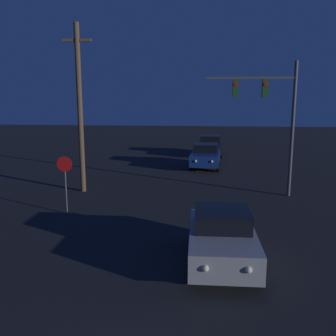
{
  "coord_description": "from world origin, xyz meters",
  "views": [
    {
      "loc": [
        1.4,
        -4.7,
        5.21
      ],
      "look_at": [
        0.0,
        10.6,
        2.22
      ],
      "focal_mm": 40.0,
      "sensor_mm": 36.0,
      "label": 1
    }
  ],
  "objects_px": {
    "stop_sign": "(65,175)",
    "utility_pole": "(80,107)",
    "car_far": "(210,146)",
    "car_near": "(222,238)",
    "traffic_signal_mast": "(272,109)",
    "car_mid": "(206,156)"
  },
  "relations": [
    {
      "from": "car_near",
      "to": "car_mid",
      "type": "xyz_separation_m",
      "value": [
        -0.39,
        15.91,
        0.0
      ]
    },
    {
      "from": "car_mid",
      "to": "car_far",
      "type": "xyz_separation_m",
      "value": [
        0.44,
        5.72,
        0.0
      ]
    },
    {
      "from": "car_mid",
      "to": "traffic_signal_mast",
      "type": "distance_m",
      "value": 8.85
    },
    {
      "from": "car_far",
      "to": "stop_sign",
      "type": "xyz_separation_m",
      "value": [
        -6.67,
        -17.16,
        0.92
      ]
    },
    {
      "from": "car_near",
      "to": "stop_sign",
      "type": "xyz_separation_m",
      "value": [
        -6.62,
        4.48,
        0.92
      ]
    },
    {
      "from": "stop_sign",
      "to": "utility_pole",
      "type": "xyz_separation_m",
      "value": [
        -0.54,
        4.03,
        2.78
      ]
    },
    {
      "from": "car_near",
      "to": "utility_pole",
      "type": "xyz_separation_m",
      "value": [
        -7.16,
        8.51,
        3.71
      ]
    },
    {
      "from": "car_far",
      "to": "traffic_signal_mast",
      "type": "height_order",
      "value": "traffic_signal_mast"
    },
    {
      "from": "stop_sign",
      "to": "utility_pole",
      "type": "bearing_deg",
      "value": 97.58
    },
    {
      "from": "stop_sign",
      "to": "car_far",
      "type": "bearing_deg",
      "value": 68.75
    },
    {
      "from": "traffic_signal_mast",
      "to": "stop_sign",
      "type": "height_order",
      "value": "traffic_signal_mast"
    },
    {
      "from": "car_near",
      "to": "car_far",
      "type": "bearing_deg",
      "value": -90.8
    },
    {
      "from": "car_far",
      "to": "stop_sign",
      "type": "bearing_deg",
      "value": 71.61
    },
    {
      "from": "utility_pole",
      "to": "car_near",
      "type": "bearing_deg",
      "value": -49.94
    },
    {
      "from": "car_far",
      "to": "utility_pole",
      "type": "relative_size",
      "value": 0.48
    },
    {
      "from": "car_near",
      "to": "traffic_signal_mast",
      "type": "distance_m",
      "value": 9.72
    },
    {
      "from": "traffic_signal_mast",
      "to": "stop_sign",
      "type": "distance_m",
      "value": 10.67
    },
    {
      "from": "traffic_signal_mast",
      "to": "car_far",
      "type": "bearing_deg",
      "value": 102.09
    },
    {
      "from": "car_mid",
      "to": "stop_sign",
      "type": "relative_size",
      "value": 1.63
    },
    {
      "from": "car_far",
      "to": "utility_pole",
      "type": "bearing_deg",
      "value": 64.09
    },
    {
      "from": "car_near",
      "to": "stop_sign",
      "type": "bearing_deg",
      "value": -34.74
    },
    {
      "from": "traffic_signal_mast",
      "to": "utility_pole",
      "type": "relative_size",
      "value": 0.78
    }
  ]
}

